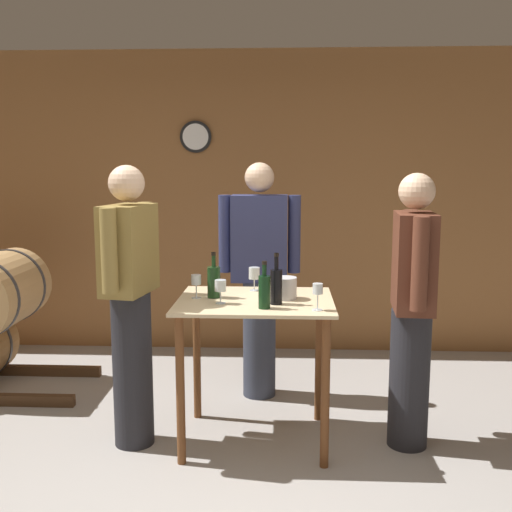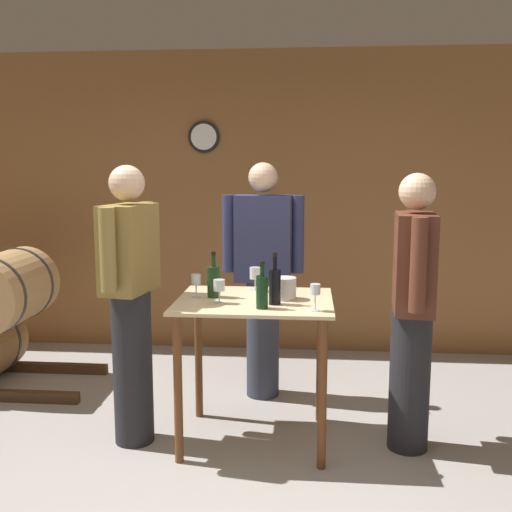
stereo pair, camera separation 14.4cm
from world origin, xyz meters
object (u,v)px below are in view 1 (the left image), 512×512
wine_glass_near_right (254,274)px  person_visitor_with_scarf (130,301)px  wine_glass_near_center (220,286)px  wine_glass_near_left (196,281)px  person_visitor_bearded (259,275)px  person_host (412,306)px  wine_bottle_left (264,290)px  wine_bottle_far_left (214,281)px  wine_glass_far_side (318,290)px  wine_bottle_center (276,285)px  ice_bucket (285,288)px

wine_glass_near_right → person_visitor_with_scarf: 0.80m
person_visitor_with_scarf → wine_glass_near_center: bearing=-4.1°
wine_glass_near_left → person_visitor_bearded: 0.81m
person_visitor_with_scarf → wine_glass_near_right: bearing=24.4°
person_host → person_visitor_with_scarf: (-1.68, -0.05, 0.02)m
wine_bottle_left → wine_bottle_far_left: bearing=140.1°
wine_glass_far_side → wine_bottle_center: bearing=149.3°
person_visitor_with_scarf → wine_bottle_far_left: bearing=14.0°
person_host → person_visitor_with_scarf: bearing=-178.1°
wine_bottle_center → wine_glass_far_side: size_ratio=1.98×
wine_bottle_left → person_visitor_bearded: person_visitor_bearded is taller
wine_bottle_center → wine_glass_near_left: (-0.49, 0.13, -0.01)m
wine_glass_far_side → ice_bucket: bearing=123.0°
wine_bottle_left → wine_glass_far_side: size_ratio=1.78×
person_visitor_with_scarf → wine_glass_near_left: bearing=14.2°
wine_glass_near_right → wine_glass_far_side: same height
wine_glass_far_side → ice_bucket: size_ratio=1.08×
wine_glass_near_left → ice_bucket: 0.54m
wine_bottle_center → wine_glass_near_center: 0.33m
wine_glass_near_center → wine_glass_near_right: bearing=64.0°
wine_bottle_far_left → wine_glass_near_left: (-0.10, -0.03, 0.00)m
wine_bottle_center → person_host: (0.80, 0.09, -0.14)m
wine_glass_near_right → wine_bottle_far_left: bearing=-139.0°
wine_bottle_center → person_host: 0.82m
wine_glass_near_left → wine_glass_near_center: (0.16, -0.14, -0.00)m
wine_glass_near_left → person_host: 1.30m
wine_bottle_center → person_visitor_bearded: person_visitor_bearded is taller
wine_bottle_center → wine_glass_near_right: 0.39m
wine_bottle_center → wine_glass_near_right: wine_bottle_center is taller
person_visitor_bearded → wine_glass_far_side: bearing=-69.7°
wine_glass_near_left → wine_glass_near_right: wine_glass_near_right is taller
wine_bottle_left → wine_glass_near_left: (-0.42, 0.24, 0.00)m
wine_glass_far_side → person_visitor_with_scarf: (-1.10, 0.17, -0.11)m
wine_glass_near_right → ice_bucket: (0.20, -0.22, -0.04)m
wine_glass_far_side → ice_bucket: wine_glass_far_side is taller
person_host → person_visitor_bearded: (-0.94, 0.77, 0.03)m
wine_bottle_left → wine_glass_near_center: bearing=158.1°
person_host → person_visitor_bearded: bearing=140.8°
wine_bottle_left → person_visitor_bearded: bearing=94.1°
wine_glass_near_right → ice_bucket: size_ratio=1.09×
ice_bucket → wine_bottle_center: bearing=-110.2°
wine_bottle_left → wine_glass_near_right: wine_bottle_left is taller
person_visitor_bearded → wine_bottle_center: bearing=-81.1°
wine_bottle_far_left → wine_bottle_left: size_ratio=1.03×
wine_glass_near_left → wine_glass_near_right: size_ratio=0.95×
wine_bottle_left → wine_glass_far_side: bearing=-5.7°
person_host → person_visitor_with_scarf: size_ratio=0.97×
wine_bottle_far_left → person_visitor_with_scarf: bearing=-166.0°
wine_bottle_left → person_visitor_with_scarf: bearing=169.9°
wine_bottle_far_left → wine_glass_far_side: size_ratio=1.84×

